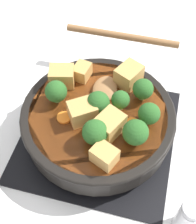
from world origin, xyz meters
The scene contains 21 objects.
ground_plane centered at (0.00, 0.00, 0.00)m, with size 2.40×2.40×0.00m, color white.
front_burner_grate centered at (0.00, 0.00, 0.01)m, with size 0.31×0.31×0.03m.
skillet_pan centered at (0.00, 0.00, 0.06)m, with size 0.40×0.39×0.06m.
wooden_spoon centered at (0.00, 0.15, 0.09)m, with size 0.26×0.21×0.02m.
tofu_cube_center_large centered at (0.03, -0.04, 0.10)m, with size 0.05×0.04×0.04m, color tan.
tofu_cube_near_handle centered at (-0.02, -0.02, 0.10)m, with size 0.05×0.04×0.04m, color tan.
tofu_cube_east_chunk centered at (-0.05, 0.08, 0.10)m, with size 0.04×0.03×0.03m, color tan.
tofu_cube_west_chunk centered at (0.04, 0.09, 0.10)m, with size 0.05×0.04×0.04m, color tan.
tofu_cube_back_piece centered at (-0.09, 0.05, 0.10)m, with size 0.05×0.04×0.04m, color tan.
tofu_cube_front_piece centered at (0.04, -0.10, 0.10)m, with size 0.04×0.03×0.03m, color tan.
broccoli_floret_near_spoon centered at (0.07, 0.05, 0.11)m, with size 0.04×0.04×0.05m.
broccoli_floret_center_top centered at (0.01, -0.06, 0.11)m, with size 0.05×0.05×0.05m.
broccoli_floret_east_rim centered at (0.00, 0.00, 0.11)m, with size 0.04×0.04×0.05m.
broccoli_floret_west_rim centered at (0.09, 0.00, 0.11)m, with size 0.04×0.04×0.05m.
broccoli_floret_north_edge centered at (-0.08, 0.01, 0.11)m, with size 0.04×0.04×0.05m.
broccoli_floret_south_cluster centered at (0.04, 0.02, 0.11)m, with size 0.03×0.03×0.04m.
broccoli_floret_mid_floret centered at (0.08, -0.05, 0.11)m, with size 0.05×0.05×0.05m.
carrot_slice_orange_thin centered at (0.04, -0.01, 0.08)m, with size 0.02×0.02×0.01m, color orange.
carrot_slice_near_center centered at (0.07, -0.01, 0.08)m, with size 0.02×0.02×0.01m, color orange.
carrot_slice_edge_slice centered at (-0.06, -0.03, 0.08)m, with size 0.03×0.03×0.01m, color orange.
salt_shaker centered at (0.19, -0.14, 0.04)m, with size 0.04×0.04×0.09m.
Camera 1 is at (0.09, -0.34, 0.55)m, focal length 50.00 mm.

